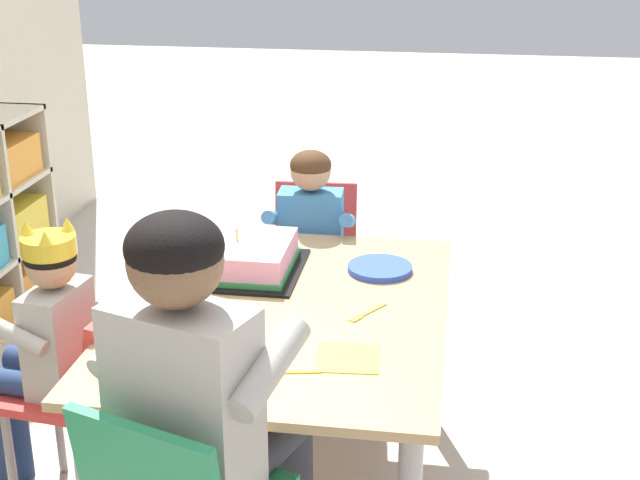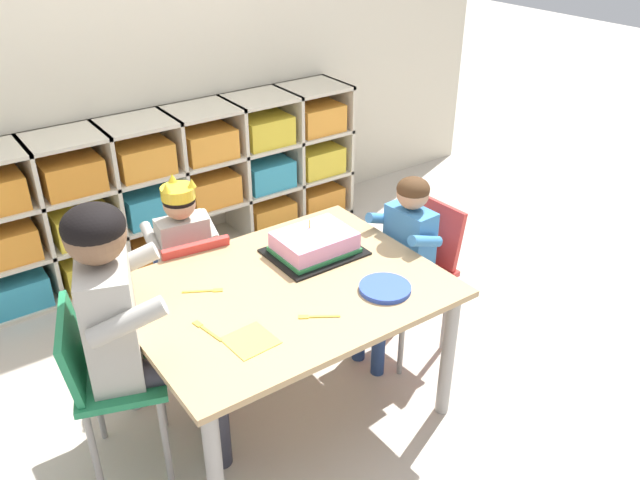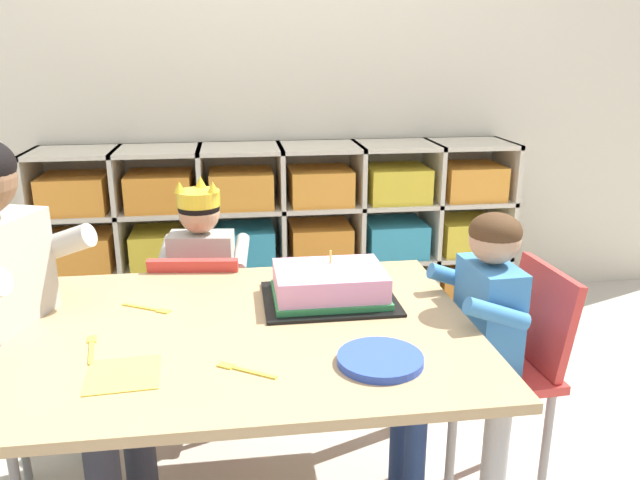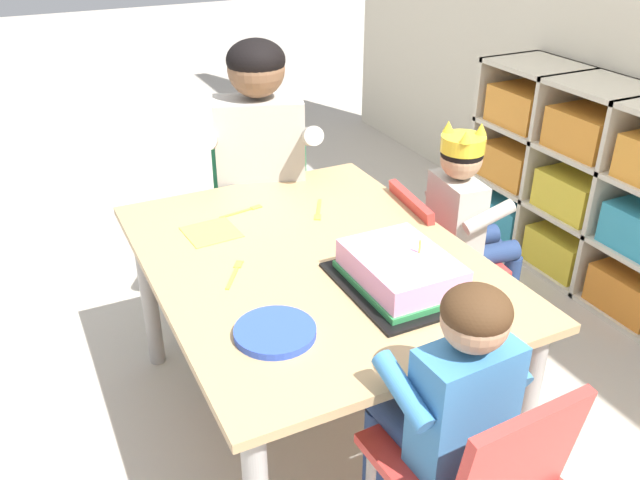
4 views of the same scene
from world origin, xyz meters
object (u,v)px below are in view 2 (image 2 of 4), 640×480
Objects in this scene: child_with_crown at (181,243)px; fork_at_table_front_edge at (206,330)px; classroom_chair_adult_side at (106,372)px; classroom_chair_blue at (192,283)px; fork_scattered_mid_table at (316,317)px; activity_table at (285,304)px; adult_helper_seated at (130,313)px; fork_beside_plate_stack at (205,291)px; paper_plate_stack at (385,288)px; classroom_chair_guest_side at (416,265)px; guest_at_table_side at (400,247)px; birthday_cake_on_tray at (314,244)px.

fork_at_table_front_edge is at bearing 78.79° from child_with_crown.
child_with_crown is at bearing -26.19° from classroom_chair_adult_side.
child_with_crown reaches higher than fork_at_table_front_edge.
classroom_chair_blue is 4.94× the size of fork_scattered_mid_table.
adult_helper_seated is (-0.55, 0.07, 0.14)m from activity_table.
fork_beside_plate_stack is (-0.11, -0.38, 0.21)m from classroom_chair_blue.
classroom_chair_blue is at bearing 119.27° from paper_plate_stack.
guest_at_table_side reaches higher than classroom_chair_guest_side.
adult_helper_seated reaches higher than classroom_chair_blue.
paper_plate_stack is at bearing -90.59° from classroom_chair_adult_side.
birthday_cake_on_tray is 2.80× the size of fork_scattered_mid_table.
birthday_cake_on_tray is at bearing 132.83° from child_with_crown.
classroom_chair_blue is at bearing 150.15° from fork_at_table_front_edge.
birthday_cake_on_tray reaches higher than fork_beside_plate_stack.
fork_beside_plate_stack is (-0.25, 0.14, 0.08)m from activity_table.
classroom_chair_blue is 4.28× the size of fork_at_table_front_edge.
classroom_chair_guest_side reaches higher than classroom_chair_blue.
fork_beside_plate_stack is at bearing -99.22° from classroom_chair_guest_side.
guest_at_table_side is at bearing -90.00° from classroom_chair_guest_side.
adult_helper_seated is (0.10, -0.04, 0.22)m from classroom_chair_adult_side.
adult_helper_seated is at bearing -94.88° from guest_at_table_side.
classroom_chair_blue reaches higher than activity_table.
adult_helper_seated is at bearing -174.98° from birthday_cake_on_tray.
fork_at_table_front_edge is (-0.10, -0.21, 0.00)m from fork_beside_plate_stack.
classroom_chair_blue is at bearing 132.78° from fork_scattered_mid_table.
child_with_crown is at bearing 101.31° from activity_table.
classroom_chair_adult_side reaches higher than fork_beside_plate_stack.
activity_table is at bearing 141.30° from paper_plate_stack.
classroom_chair_blue is 0.89m from paper_plate_stack.
guest_at_table_side reaches higher than fork_scattered_mid_table.
paper_plate_stack is (-0.41, -0.27, 0.18)m from classroom_chair_guest_side.
fork_beside_plate_stack is (-0.48, 0.00, -0.04)m from birthday_cake_on_tray.
fork_at_table_front_edge and fork_scattered_mid_table have the same top height.
activity_table is at bearing 91.03° from fork_at_table_front_edge.
classroom_chair_guest_side is (1.25, -0.03, -0.24)m from adult_helper_seated.
paper_plate_stack is (0.94, -0.34, 0.16)m from classroom_chair_adult_side.
guest_at_table_side is 6.63× the size of fork_scattered_mid_table.
paper_plate_stack is at bearing -60.07° from classroom_chair_guest_side.
fork_beside_plate_stack is at bearing -57.78° from adult_helper_seated.
guest_at_table_side is (-0.10, -0.01, 0.12)m from classroom_chair_guest_side.
fork_at_table_front_edge is at bearing 165.89° from paper_plate_stack.
fork_at_table_front_edge is at bearing -170.68° from fork_scattered_mid_table.
classroom_chair_blue is 0.75× the size of child_with_crown.
child_with_crown is 6.60× the size of fork_scattered_mid_table.
guest_at_table_side reaches higher than fork_at_table_front_edge.
guest_at_table_side is (0.73, -0.49, 0.17)m from classroom_chair_blue.
adult_helper_seated reaches higher than paper_plate_stack.
fork_beside_plate_stack is (0.40, 0.04, 0.15)m from classroom_chair_adult_side.
activity_table is 5.95× the size of paper_plate_stack.
fork_scattered_mid_table reaches higher than activity_table.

